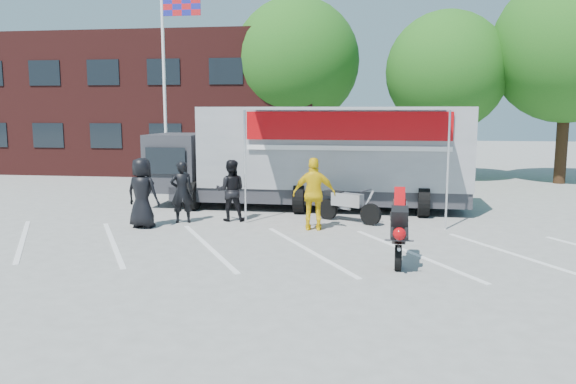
% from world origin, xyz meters
% --- Properties ---
extents(ground, '(100.00, 100.00, 0.00)m').
position_xyz_m(ground, '(0.00, 0.00, 0.00)').
color(ground, '#989893').
rests_on(ground, ground).
extents(parking_bay_lines, '(18.09, 13.33, 0.01)m').
position_xyz_m(parking_bay_lines, '(0.00, 1.00, 0.01)').
color(parking_bay_lines, white).
rests_on(parking_bay_lines, ground).
extents(office_building, '(18.00, 8.00, 7.00)m').
position_xyz_m(office_building, '(-10.00, 18.00, 3.50)').
color(office_building, '#431715').
rests_on(office_building, ground).
extents(flagpole, '(1.61, 0.12, 8.00)m').
position_xyz_m(flagpole, '(-6.24, 10.00, 5.05)').
color(flagpole, white).
rests_on(flagpole, ground).
extents(tree_left, '(6.12, 6.12, 8.64)m').
position_xyz_m(tree_left, '(-2.00, 16.00, 5.57)').
color(tree_left, '#382314').
rests_on(tree_left, ground).
extents(tree_mid, '(5.44, 5.44, 7.68)m').
position_xyz_m(tree_mid, '(5.00, 15.00, 4.94)').
color(tree_mid, '#382314').
rests_on(tree_mid, ground).
extents(tree_right, '(6.46, 6.46, 9.12)m').
position_xyz_m(tree_right, '(10.00, 14.50, 5.88)').
color(tree_right, '#382314').
rests_on(tree_right, ground).
extents(transporter_truck, '(10.56, 5.26, 3.33)m').
position_xyz_m(transporter_truck, '(-0.05, 6.61, 0.00)').
color(transporter_truck, '#9A9CA3').
rests_on(transporter_truck, ground).
extents(parked_motorcycle, '(2.17, 1.61, 1.10)m').
position_xyz_m(parked_motorcycle, '(1.03, 4.40, 0.00)').
color(parked_motorcycle, '#B8B8BD').
rests_on(parked_motorcycle, ground).
extents(stunt_bike_rider, '(0.78, 1.56, 1.81)m').
position_xyz_m(stunt_bike_rider, '(2.22, 0.18, 0.00)').
color(stunt_bike_rider, black).
rests_on(stunt_bike_rider, ground).
extents(spectator_leather_a, '(1.05, 0.79, 1.94)m').
position_xyz_m(spectator_leather_a, '(-4.58, 2.85, 0.97)').
color(spectator_leather_a, black).
rests_on(spectator_leather_a, ground).
extents(spectator_leather_b, '(0.75, 0.61, 1.79)m').
position_xyz_m(spectator_leather_b, '(-3.72, 3.67, 0.90)').
color(spectator_leather_b, black).
rests_on(spectator_leather_b, ground).
extents(spectator_leather_c, '(0.96, 0.79, 1.80)m').
position_xyz_m(spectator_leather_c, '(-2.40, 4.15, 0.90)').
color(spectator_leather_c, black).
rests_on(spectator_leather_c, ground).
extents(spectator_hivis, '(1.19, 0.56, 1.97)m').
position_xyz_m(spectator_hivis, '(0.14, 3.21, 0.99)').
color(spectator_hivis, yellow).
rests_on(spectator_hivis, ground).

